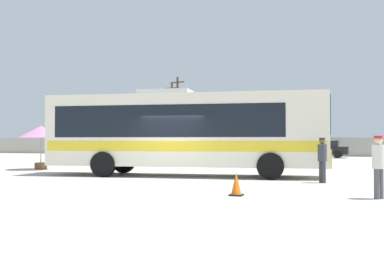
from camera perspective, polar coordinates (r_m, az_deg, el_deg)
The scene contains 16 objects.
ground_plane at distance 27.95m, azimuth 4.51°, elevation -4.59°, with size 300.00×300.00×0.00m, color #A3A099.
perimeter_wall at distance 46.43m, azimuth 10.03°, elevation -2.26°, with size 80.00×0.30×1.76m, color #9E998C.
coach_bus_cream_yellow at distance 19.89m, azimuth -1.17°, elevation -0.23°, with size 11.88×3.83×3.66m.
attendant_by_bus_door at distance 17.24m, azimuth 15.56°, elevation -3.44°, with size 0.45×0.45×1.60m.
passenger_waiting_on_apron at distance 13.00m, azimuth 21.74°, elevation -3.97°, with size 0.46×0.46×1.62m.
vendor_umbrella_near_gate_pink at distance 25.41m, azimuth -17.88°, elevation -0.53°, with size 2.18×2.18×2.25m.
parked_car_leftmost_silver at distance 47.12m, azimuth -8.10°, elevation -2.35°, with size 4.37×2.25×1.52m.
parked_car_second_white at distance 45.12m, azimuth -1.66°, elevation -2.46°, with size 4.46×2.01×1.41m.
parked_car_third_black at distance 43.66m, azimuth 6.63°, elevation -2.44°, with size 4.32×2.09×1.49m.
parked_car_rightmost_black at distance 42.05m, azimuth 15.59°, elevation -2.43°, with size 4.47×2.17×1.49m.
utility_pole_near at distance 52.11m, azimuth -1.77°, elevation 1.76°, with size 1.77×0.58×8.57m.
utility_pole_far at distance 51.13m, azimuth -2.46°, elevation 1.38°, with size 1.78×0.54×7.80m.
roadside_tree_left at distance 56.50m, azimuth -4.94°, elevation 1.75°, with size 5.95×5.95×7.24m.
roadside_tree_midleft at distance 53.22m, azimuth 3.05°, elevation 1.13°, with size 3.60×3.60×5.50m.
roadside_tree_midright at distance 53.00m, azimuth 11.77°, elevation 2.39°, with size 3.87×3.87×6.74m.
traffic_cone_on_apron at distance 12.89m, azimuth 5.41°, elevation -6.84°, with size 0.36×0.36×0.64m.
Camera 1 is at (6.62, -17.12, 1.51)m, focal length 43.86 mm.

